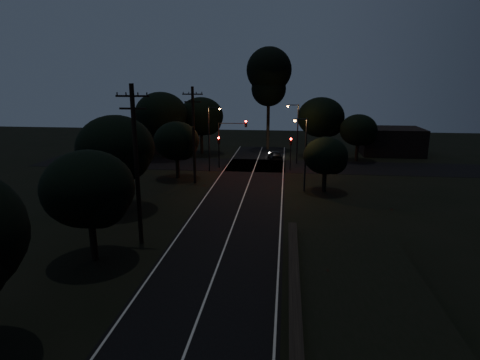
# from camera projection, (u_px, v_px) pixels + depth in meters

# --- Properties ---
(road_surface) EXTENTS (60.00, 70.00, 0.03)m
(road_surface) POSITION_uv_depth(u_px,v_px,m) (248.00, 186.00, 43.28)
(road_surface) COLOR black
(road_surface) RESTS_ON ground
(utility_pole_mid) EXTENTS (2.20, 0.30, 11.00)m
(utility_pole_mid) POSITION_uv_depth(u_px,v_px,m) (136.00, 163.00, 27.02)
(utility_pole_mid) COLOR black
(utility_pole_mid) RESTS_ON ground
(utility_pole_far) EXTENTS (2.20, 0.30, 10.50)m
(utility_pole_far) POSITION_uv_depth(u_px,v_px,m) (194.00, 134.00, 43.45)
(utility_pole_far) COLOR black
(utility_pole_far) RESTS_ON ground
(tree_left_b) EXTENTS (5.61, 5.61, 7.13)m
(tree_left_b) POSITION_uv_depth(u_px,v_px,m) (91.00, 191.00, 24.50)
(tree_left_b) COLOR black
(tree_left_b) RESTS_ON ground
(tree_left_c) EXTENTS (6.60, 6.60, 8.34)m
(tree_left_c) POSITION_uv_depth(u_px,v_px,m) (118.00, 150.00, 34.19)
(tree_left_c) COLOR black
(tree_left_c) RESTS_ON ground
(tree_left_d) EXTENTS (5.20, 5.20, 6.59)m
(tree_left_d) POSITION_uv_depth(u_px,v_px,m) (178.00, 142.00, 45.83)
(tree_left_d) COLOR black
(tree_left_d) RESTS_ON ground
(tree_far_nw) EXTENTS (6.80, 6.80, 8.62)m
(tree_far_nw) POSITION_uv_depth(u_px,v_px,m) (202.00, 117.00, 60.94)
(tree_far_nw) COLOR black
(tree_far_nw) RESTS_ON ground
(tree_far_w) EXTENTS (7.45, 7.45, 9.50)m
(tree_far_w) POSITION_uv_depth(u_px,v_px,m) (163.00, 115.00, 57.48)
(tree_far_w) COLOR black
(tree_far_w) RESTS_ON ground
(tree_far_ne) EXTENTS (6.88, 6.88, 8.70)m
(tree_far_ne) POSITION_uv_depth(u_px,v_px,m) (323.00, 118.00, 58.91)
(tree_far_ne) COLOR black
(tree_far_ne) RESTS_ON ground
(tree_far_e) EXTENTS (5.14, 5.14, 6.52)m
(tree_far_e) POSITION_uv_depth(u_px,v_px,m) (360.00, 131.00, 55.85)
(tree_far_e) COLOR black
(tree_far_e) RESTS_ON ground
(tree_right_a) EXTENTS (4.46, 4.46, 5.67)m
(tree_right_a) POSITION_uv_depth(u_px,v_px,m) (327.00, 157.00, 40.30)
(tree_right_a) COLOR black
(tree_right_a) RESTS_ON ground
(tall_pine) EXTENTS (7.13, 7.13, 16.20)m
(tall_pine) POSITION_uv_depth(u_px,v_px,m) (269.00, 76.00, 63.29)
(tall_pine) COLOR black
(tall_pine) RESTS_ON ground
(building_left) EXTENTS (10.00, 8.00, 4.40)m
(building_left) POSITION_uv_depth(u_px,v_px,m) (138.00, 136.00, 65.08)
(building_left) COLOR black
(building_left) RESTS_ON ground
(building_right) EXTENTS (9.00, 7.00, 4.00)m
(building_right) POSITION_uv_depth(u_px,v_px,m) (391.00, 141.00, 61.62)
(building_right) COLOR black
(building_right) RESTS_ON ground
(signal_left) EXTENTS (0.28, 0.35, 4.10)m
(signal_left) POSITION_uv_depth(u_px,v_px,m) (219.00, 146.00, 51.64)
(signal_left) COLOR black
(signal_left) RESTS_ON ground
(signal_right) EXTENTS (0.28, 0.35, 4.10)m
(signal_right) POSITION_uv_depth(u_px,v_px,m) (291.00, 148.00, 50.61)
(signal_right) COLOR black
(signal_right) RESTS_ON ground
(signal_mast) EXTENTS (3.70, 0.35, 6.25)m
(signal_mast) POSITION_uv_depth(u_px,v_px,m) (232.00, 135.00, 51.08)
(signal_mast) COLOR black
(signal_mast) RESTS_ON ground
(streetlight_a) EXTENTS (1.66, 0.26, 8.00)m
(streetlight_a) POSITION_uv_depth(u_px,v_px,m) (210.00, 134.00, 49.36)
(streetlight_a) COLOR black
(streetlight_a) RESTS_ON ground
(streetlight_b) EXTENTS (1.66, 0.26, 8.00)m
(streetlight_b) POSITION_uv_depth(u_px,v_px,m) (296.00, 130.00, 53.95)
(streetlight_b) COLOR black
(streetlight_b) RESTS_ON ground
(streetlight_c) EXTENTS (1.46, 0.26, 7.50)m
(streetlight_c) POSITION_uv_depth(u_px,v_px,m) (304.00, 149.00, 40.48)
(streetlight_c) COLOR black
(streetlight_c) RESTS_ON ground
(car) EXTENTS (2.31, 4.27, 1.38)m
(car) POSITION_uv_depth(u_px,v_px,m) (275.00, 155.00, 57.16)
(car) COLOR black
(car) RESTS_ON ground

